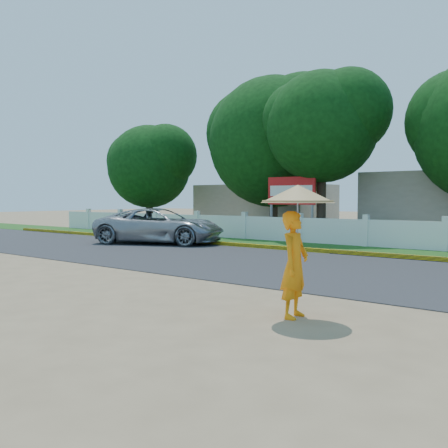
# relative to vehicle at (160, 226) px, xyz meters

# --- Properties ---
(ground) EXTENTS (120.00, 120.00, 0.00)m
(ground) POSITION_rel_vehicle_xyz_m (7.52, -7.10, -0.76)
(ground) COLOR #9E8460
(ground) RESTS_ON ground
(road) EXTENTS (60.00, 7.00, 0.02)m
(road) POSITION_rel_vehicle_xyz_m (7.52, -2.60, -0.75)
(road) COLOR #38383A
(road) RESTS_ON ground
(grass_verge) EXTENTS (60.00, 3.50, 0.03)m
(grass_verge) POSITION_rel_vehicle_xyz_m (7.52, 2.65, -0.75)
(grass_verge) COLOR #2D601E
(grass_verge) RESTS_ON ground
(curb) EXTENTS (40.00, 0.18, 0.16)m
(curb) POSITION_rel_vehicle_xyz_m (7.52, 0.95, -0.68)
(curb) COLOR yellow
(curb) RESTS_ON ground
(fence) EXTENTS (40.00, 0.10, 1.10)m
(fence) POSITION_rel_vehicle_xyz_m (7.52, 4.10, -0.21)
(fence) COLOR silver
(fence) RESTS_ON ground
(building_far) EXTENTS (8.00, 5.00, 2.80)m
(building_far) POSITION_rel_vehicle_xyz_m (-2.48, 11.90, 0.64)
(building_far) COLOR #B7AD99
(building_far) RESTS_ON ground
(vehicle) EXTENTS (6.03, 4.46, 1.52)m
(vehicle) POSITION_rel_vehicle_xyz_m (0.00, 0.00, 0.00)
(vehicle) COLOR #979A9F
(vehicle) RESTS_ON ground
(monk_with_parasol) EXTENTS (1.20, 1.20, 2.18)m
(monk_with_parasol) POSITION_rel_vehicle_xyz_m (11.28, -7.99, 0.66)
(monk_with_parasol) COLOR orange
(monk_with_parasol) RESTS_ON ground
(billboard) EXTENTS (2.50, 0.13, 2.95)m
(billboard) POSITION_rel_vehicle_xyz_m (3.41, 5.19, 1.38)
(billboard) COLOR gray
(billboard) RESTS_ON ground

